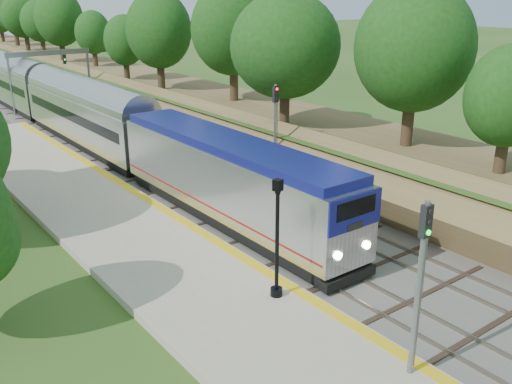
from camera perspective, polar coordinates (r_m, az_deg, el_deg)
trackbed at (r=68.02m, az=-21.19°, el=8.23°), size 9.50×170.00×0.28m
platform at (r=26.11m, az=-7.83°, el=-7.74°), size 6.40×68.00×0.38m
yellow_stripe at (r=27.35m, az=-2.63°, el=-5.77°), size 0.55×68.00×0.01m
embankment at (r=70.41m, az=-14.80°, el=10.83°), size 10.64×170.00×11.70m
signal_gantry at (r=62.70m, az=-19.95°, el=11.92°), size 8.40×0.38×6.20m
lamppost_far at (r=22.52m, az=2.11°, el=-5.39°), size 0.49×0.49×4.97m
signal_platform at (r=18.18m, az=16.12°, el=-7.68°), size 0.35×0.28×5.95m
signal_farside at (r=36.48m, az=1.94°, el=6.88°), size 0.35×0.28×6.39m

